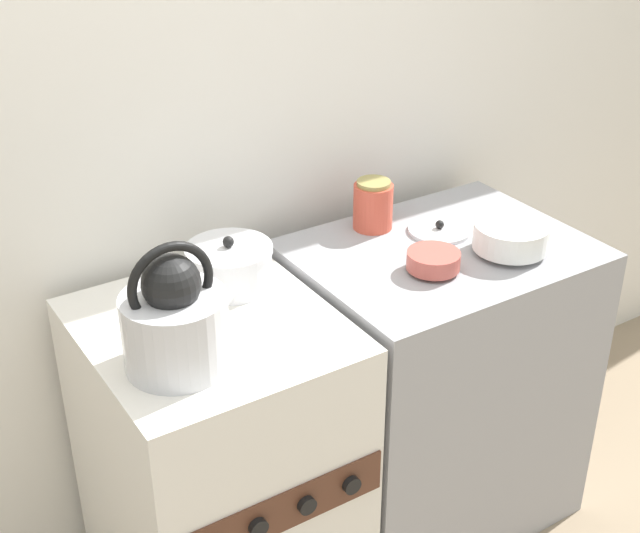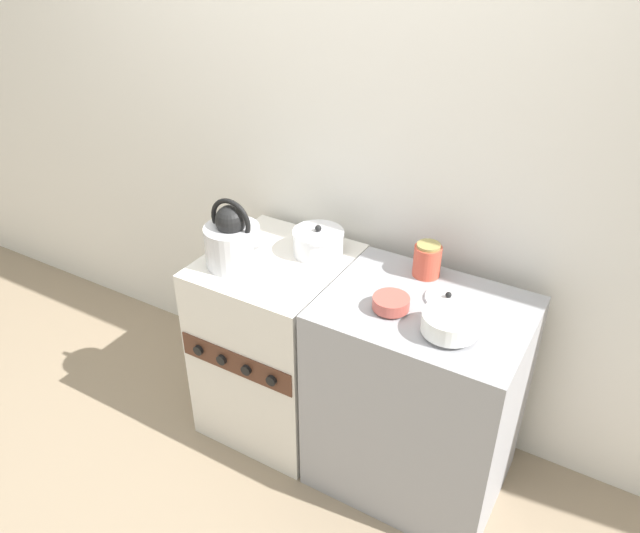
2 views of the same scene
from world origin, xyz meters
name	(u,v)px [view 1 (image 1 of 2)]	position (x,y,z in m)	size (l,w,h in m)	color
wall_back	(129,119)	(0.00, 0.69, 1.25)	(7.00, 0.06, 2.50)	silver
stove	(219,469)	(0.00, 0.31, 0.43)	(0.57, 0.64, 0.87)	silver
counter	(433,384)	(0.68, 0.29, 0.44)	(0.76, 0.58, 0.88)	#99999E
kettle	(176,320)	(-0.12, 0.20, 0.98)	(0.28, 0.23, 0.29)	silver
cooking_pot	(230,266)	(0.13, 0.45, 0.92)	(0.22, 0.22, 0.13)	silver
enamel_bowl	(511,237)	(0.80, 0.18, 0.93)	(0.19, 0.19, 0.08)	white
small_ceramic_bowl	(433,261)	(0.57, 0.21, 0.91)	(0.13, 0.13, 0.05)	#B75147
storage_jar	(373,205)	(0.59, 0.49, 0.95)	(0.11, 0.11, 0.14)	#CC4C38
loose_pot_lid	(439,230)	(0.73, 0.37, 0.89)	(0.17, 0.17, 0.03)	silver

